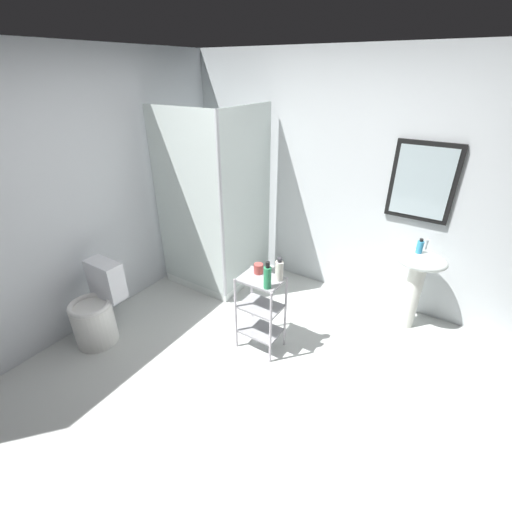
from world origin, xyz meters
The scene contains 12 objects.
ground_plane centered at (0.00, 0.00, -0.01)m, with size 4.20×4.20×0.02m, color silver.
wall_back centered at (0.01, 1.85, 1.25)m, with size 4.20×0.14×2.50m.
wall_left centered at (-1.85, 0.00, 1.25)m, with size 0.10×4.20×2.50m, color silver.
shower_stall centered at (-1.18, 1.18, 0.46)m, with size 0.92×0.92×2.00m.
pedestal_sink centered at (0.93, 1.52, 0.58)m, with size 0.46×0.37×0.81m.
sink_faucet centered at (0.93, 1.64, 0.86)m, with size 0.03×0.03×0.10m, color silver.
toilet centered at (-1.48, -0.27, 0.31)m, with size 0.37×0.49×0.76m.
storage_cart centered at (-0.14, 0.46, 0.44)m, with size 0.38×0.28×0.74m.
hand_soap_bottle centered at (0.89, 1.53, 0.87)m, with size 0.06×0.06×0.14m.
body_wash_bottle_green centered at (-0.03, 0.37, 0.84)m, with size 0.06×0.06×0.24m.
lotion_bottle_white centered at (-0.01, 0.53, 0.83)m, with size 0.07×0.07×0.20m.
rinse_cup centered at (-0.21, 0.53, 0.78)m, with size 0.08×0.08×0.09m, color #B24742.
Camera 1 is at (1.17, -1.65, 2.30)m, focal length 24.41 mm.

